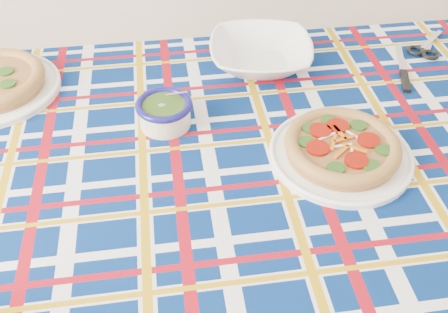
{
  "coord_description": "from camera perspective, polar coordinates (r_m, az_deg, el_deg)",
  "views": [
    {
      "loc": [
        -0.13,
        -0.33,
        1.51
      ],
      "look_at": [
        -0.01,
        0.44,
        0.8
      ],
      "focal_mm": 40.0,
      "sensor_mm": 36.0,
      "label": 1
    }
  ],
  "objects": [
    {
      "name": "dining_table",
      "position": [
        1.14,
        1.93,
        -2.88
      ],
      "size": [
        1.67,
        1.06,
        0.77
      ],
      "rotation": [
        0.0,
        0.0,
        -0.01
      ],
      "color": "brown",
      "rests_on": "floor"
    },
    {
      "name": "tablecloth",
      "position": [
        1.12,
        1.96,
        -1.97
      ],
      "size": [
        1.7,
        1.09,
        0.11
      ],
      "primitive_type": null,
      "rotation": [
        0.0,
        0.0,
        -0.01
      ],
      "color": "navy",
      "rests_on": "dining_table"
    },
    {
      "name": "main_focaccia_plate",
      "position": [
        1.09,
        13.35,
        1.13
      ],
      "size": [
        0.35,
        0.35,
        0.06
      ],
      "primitive_type": null,
      "rotation": [
        0.0,
        0.0,
        -0.12
      ],
      "color": "olive",
      "rests_on": "tablecloth"
    },
    {
      "name": "pesto_bowl",
      "position": [
        1.15,
        -6.82,
        5.22
      ],
      "size": [
        0.14,
        0.14,
        0.08
      ],
      "primitive_type": null,
      "rotation": [
        0.0,
        0.0,
        -0.05
      ],
      "color": "#223C10",
      "rests_on": "tablecloth"
    },
    {
      "name": "serving_bowl",
      "position": [
        1.36,
        4.2,
        11.61
      ],
      "size": [
        0.31,
        0.31,
        0.07
      ],
      "primitive_type": "imported",
      "rotation": [
        0.0,
        0.0,
        -0.15
      ],
      "color": "white",
      "rests_on": "tablecloth"
    },
    {
      "name": "table_knife",
      "position": [
        1.47,
        19.58,
        10.41
      ],
      "size": [
        0.1,
        0.24,
        0.01
      ],
      "primitive_type": null,
      "rotation": [
        0.0,
        0.0,
        1.26
      ],
      "color": "silver",
      "rests_on": "tablecloth"
    },
    {
      "name": "kitchen_scissors",
      "position": [
        1.59,
        22.6,
        12.14
      ],
      "size": [
        0.2,
        0.21,
        0.02
      ],
      "primitive_type": null,
      "rotation": [
        0.0,
        0.0,
        0.83
      ],
      "color": "silver",
      "rests_on": "tablecloth"
    }
  ]
}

